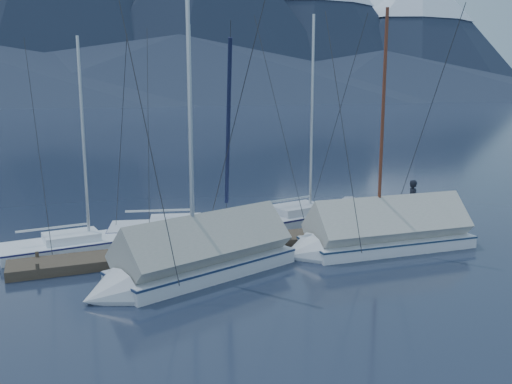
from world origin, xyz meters
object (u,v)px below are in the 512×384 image
sailboat_covered_near (374,237)px  sailboat_covered_far (189,263)px  person (413,201)px  sailboat_open_left (102,243)px  sailboat_open_right (319,215)px  sailboat_open_mid (205,230)px

sailboat_covered_near → sailboat_covered_far: sailboat_covered_far is taller
person → sailboat_open_left: bearing=96.2°
sailboat_open_right → person: 4.49m
sailboat_open_right → person: sailboat_open_right is taller
sailboat_covered_near → sailboat_open_mid: bearing=138.8°
sailboat_open_left → person: 13.38m
sailboat_covered_far → person: 11.16m
sailboat_open_mid → sailboat_open_right: (5.83, 0.55, 0.01)m
sailboat_open_right → sailboat_covered_near: (-0.46, -5.26, 0.32)m
sailboat_covered_near → person: size_ratio=5.39×
sailboat_covered_far → sailboat_open_right: bearing=35.6°
sailboat_covered_far → person: sailboat_covered_far is taller
sailboat_covered_near → sailboat_open_left: bearing=155.9°
sailboat_open_left → sailboat_open_right: 10.23m
sailboat_covered_near → person: sailboat_covered_near is taller
sailboat_open_right → sailboat_covered_near: sailboat_open_right is taller
sailboat_open_left → sailboat_covered_far: (2.27, -4.76, 0.36)m
sailboat_open_mid → sailboat_covered_far: sailboat_covered_far is taller
sailboat_open_mid → person: size_ratio=5.14×
sailboat_open_left → sailboat_open_right: sailboat_open_right is taller
sailboat_open_right → person: bearing=-47.5°
sailboat_open_right → person: size_ratio=5.56×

